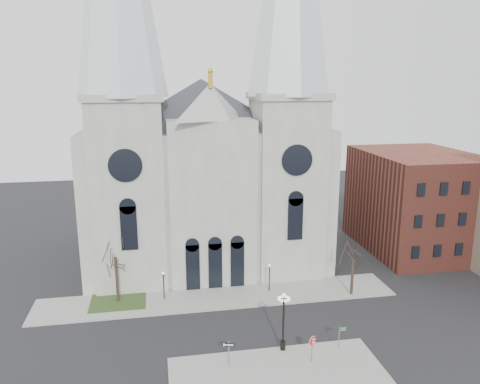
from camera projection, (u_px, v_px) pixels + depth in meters
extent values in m
plane|color=black|center=(235.00, 353.00, 42.03)|extent=(160.00, 160.00, 0.00)
cube|color=gray|center=(282.00, 383.00, 37.75)|extent=(18.00, 10.00, 0.14)
cube|color=gray|center=(218.00, 297.00, 52.53)|extent=(40.00, 6.00, 0.14)
cube|color=#29401B|center=(118.00, 301.00, 51.56)|extent=(6.00, 5.00, 0.18)
cube|color=gray|center=(203.00, 190.00, 64.78)|extent=(30.00, 24.00, 18.00)
pyramid|color=#2D3035|center=(201.00, 79.00, 61.26)|extent=(33.00, 26.40, 6.00)
cube|color=gray|center=(129.00, 193.00, 54.52)|extent=(8.00, 8.00, 22.00)
cylinder|color=black|center=(125.00, 165.00, 49.71)|extent=(3.60, 0.30, 3.60)
cube|color=gray|center=(286.00, 187.00, 57.84)|extent=(8.00, 8.00, 22.00)
cylinder|color=black|center=(297.00, 160.00, 53.03)|extent=(3.60, 0.30, 3.60)
cube|color=gray|center=(212.00, 203.00, 55.04)|extent=(10.00, 5.00, 19.50)
pyramid|color=gray|center=(210.00, 102.00, 52.28)|extent=(11.00, 5.00, 4.00)
cube|color=brown|center=(416.00, 201.00, 66.66)|extent=(14.00, 18.00, 14.00)
cylinder|color=black|center=(117.00, 280.00, 50.96)|extent=(0.32, 0.32, 5.25)
cylinder|color=black|center=(352.00, 278.00, 52.76)|extent=(0.32, 0.32, 4.20)
cylinder|color=black|center=(164.00, 287.00, 51.59)|extent=(0.12, 0.12, 3.00)
sphere|color=white|center=(163.00, 273.00, 51.22)|extent=(0.32, 0.32, 0.32)
cylinder|color=black|center=(269.00, 279.00, 53.69)|extent=(0.12, 0.12, 3.00)
sphere|color=white|center=(270.00, 266.00, 53.31)|extent=(0.32, 0.32, 0.32)
cylinder|color=slate|center=(312.00, 349.00, 40.12)|extent=(0.09, 0.09, 2.41)
cylinder|color=red|center=(312.00, 341.00, 39.92)|extent=(0.83, 0.20, 0.84)
cylinder|color=white|center=(312.00, 341.00, 39.92)|extent=(0.89, 0.19, 0.90)
cube|color=white|center=(312.00, 339.00, 39.89)|extent=(0.46, 0.11, 0.10)
cube|color=white|center=(312.00, 342.00, 39.95)|extent=(0.52, 0.12, 0.10)
cylinder|color=black|center=(283.00, 325.00, 41.70)|extent=(0.17, 0.17, 4.88)
cylinder|color=black|center=(283.00, 345.00, 42.17)|extent=(0.47, 0.47, 0.85)
sphere|color=white|center=(284.00, 295.00, 41.01)|extent=(0.34, 0.34, 0.34)
cylinder|color=slate|center=(229.00, 354.00, 39.47)|extent=(0.10, 0.10, 2.36)
cube|color=black|center=(229.00, 345.00, 39.26)|extent=(1.01, 0.29, 0.34)
cylinder|color=slate|center=(339.00, 338.00, 42.17)|extent=(0.09, 0.09, 2.18)
cube|color=#0B4E1E|center=(343.00, 328.00, 42.00)|extent=(0.62, 0.06, 0.15)
cube|color=#0B4E1E|center=(343.00, 330.00, 42.04)|extent=(0.62, 0.06, 0.15)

